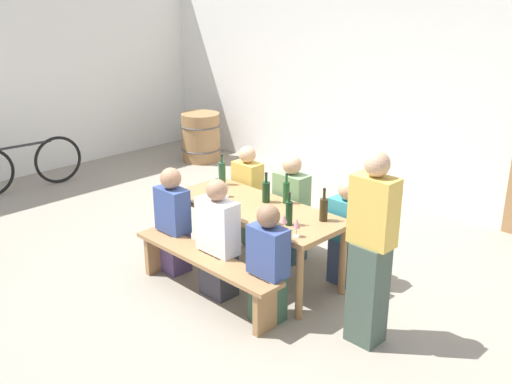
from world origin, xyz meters
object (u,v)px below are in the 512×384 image
wine_bottle_4 (289,213)px  wine_glass_0 (297,224)px  tasting_table (256,215)px  wine_barrel (201,137)px  wine_bottle_5 (286,192)px  seated_guest_far_2 (346,234)px  wine_glass_3 (276,212)px  seated_guest_far_1 (291,211)px  bench_near (205,265)px  wine_bottle_3 (266,191)px  seated_guest_near_2 (268,267)px  seated_guest_far_0 (248,197)px  wine_bottle_0 (217,198)px  parked_bicycle_0 (23,165)px  wine_bottle_2 (222,173)px  seated_guest_near_0 (173,222)px  wine_bottle_1 (324,209)px  standing_host (371,253)px  wine_glass_1 (226,186)px  bench_far (300,225)px  seated_guest_near_1 (218,242)px

wine_bottle_4 → wine_glass_0: wine_bottle_4 is taller
tasting_table → wine_barrel: 4.17m
wine_bottle_5 → seated_guest_far_2: bearing=23.1°
wine_glass_3 → seated_guest_far_1: bearing=121.6°
bench_near → wine_bottle_3: wine_bottle_3 is taller
seated_guest_near_2 → seated_guest_far_0: seated_guest_far_0 is taller
wine_bottle_0 → parked_bicycle_0: wine_bottle_0 is taller
wine_bottle_2 → seated_guest_near_0: size_ratio=0.30×
wine_bottle_1 → wine_bottle_2: 1.42m
seated_guest_far_1 → tasting_table: bearing=-0.3°
tasting_table → wine_bottle_5: 0.37m
parked_bicycle_0 → standing_host: bearing=-81.2°
standing_host → wine_bottle_4: bearing=-3.6°
bench_near → wine_glass_0: size_ratio=10.32×
wine_bottle_0 → wine_bottle_3: size_ratio=0.99×
seated_guest_far_1 → seated_guest_near_0: bearing=-32.5°
wine_barrel → wine_bottle_3: bearing=-30.7°
tasting_table → wine_bottle_1: (0.69, 0.18, 0.20)m
wine_bottle_2 → parked_bicycle_0: (-3.43, -0.71, -0.51)m
wine_glass_0 → seated_guest_far_1: (-0.75, 0.78, -0.31)m
seated_guest_near_0 → wine_bottle_0: bearing=-64.2°
wine_glass_0 → seated_guest_far_2: 0.86m
wine_glass_1 → seated_guest_far_2: 1.30m
wine_bottle_3 → wine_glass_1: 0.43m
bench_near → wine_bottle_1: 1.22m
bench_near → bench_far: 1.34m
wine_glass_0 → seated_guest_near_1: (-0.74, -0.26, -0.32)m
seated_guest_near_1 → wine_bottle_1: bearing=-43.7°
tasting_table → seated_guest_near_2: 0.86m
wine_bottle_4 → seated_guest_far_0: bearing=151.8°
wine_bottle_4 → wine_barrel: size_ratio=0.40×
wine_bottle_0 → seated_guest_near_0: 0.59m
wine_glass_0 → standing_host: size_ratio=0.10×
wine_bottle_1 → wine_glass_1: 1.12m
bench_near → standing_host: 1.60m
wine_bottle_4 → seated_guest_near_0: (-1.20, -0.41, -0.33)m
wine_glass_0 → seated_guest_far_2: (-0.04, 0.78, -0.35)m
parked_bicycle_0 → seated_guest_far_2: bearing=-72.7°
wine_bottle_1 → wine_barrel: wine_bottle_1 is taller
wine_bottle_0 → seated_guest_near_0: (-0.44, -0.21, -0.32)m
wine_bottle_4 → standing_host: 0.93m
seated_guest_far_0 → standing_host: size_ratio=0.69×
bench_near → wine_bottle_1: (0.69, 0.86, 0.52)m
tasting_table → wine_barrel: size_ratio=2.35×
wine_glass_3 → seated_guest_near_2: bearing=-55.9°
wine_bottle_3 → wine_barrel: wine_bottle_3 is taller
wine_bottle_1 → parked_bicycle_0: size_ratio=0.19×
wine_bottle_1 → seated_guest_far_1: bearing=153.9°
wine_bottle_5 → wine_barrel: size_ratio=0.39×
bench_near → bench_far: bearing=90.0°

